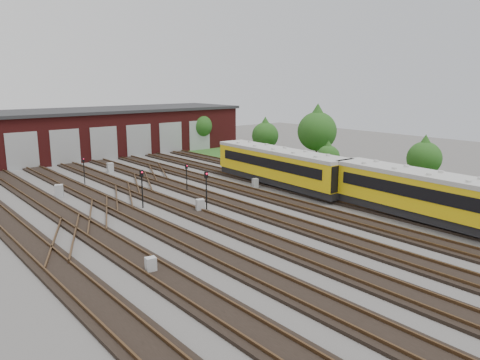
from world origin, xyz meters
TOP-DOWN VIEW (x-y plane):
  - ground at (0.00, 0.00)m, footprint 120.00×120.00m
  - track_network at (-0.17, 0.59)m, footprint 30.40×70.00m
  - maintenance_shed at (-0.01, 39.97)m, footprint 51.00×12.50m
  - grass_verge at (19.00, 10.00)m, footprint 8.00×55.00m
  - metro_train at (10.00, -7.29)m, footprint 3.87×48.52m
  - signal_mast_0 at (-4.21, 9.99)m, footprint 0.28×0.26m
  - signal_mast_1 at (-0.62, 6.01)m, footprint 0.29×0.27m
  - signal_mast_2 at (-4.40, 21.97)m, footprint 0.23×0.21m
  - signal_mast_3 at (1.65, 12.39)m, footprint 0.24×0.23m
  - relay_cabinet_0 at (-10.24, -2.32)m, footprint 0.63×0.55m
  - relay_cabinet_1 at (-8.29, 17.97)m, footprint 0.86×0.81m
  - relay_cabinet_2 at (-1.26, 5.99)m, footprint 0.76×0.69m
  - relay_cabinet_3 at (0.20, 26.09)m, footprint 0.67×0.56m
  - relay_cabinet_4 at (7.78, 9.67)m, footprint 0.66×0.60m
  - tree_0 at (18.80, 35.00)m, footprint 3.70×3.70m
  - tree_1 at (19.23, 20.81)m, footprint 3.45×3.45m
  - tree_2 at (20.53, 13.15)m, footprint 4.62×4.62m
  - tree_3 at (16.79, 8.20)m, footprint 2.45×2.45m
  - tree_4 at (19.58, -1.11)m, footprint 3.22×3.22m
  - bush_0 at (17.81, 2.50)m, footprint 1.38×1.38m
  - bush_1 at (19.03, 15.56)m, footprint 1.38×1.38m
  - bush_2 at (21.32, 24.63)m, footprint 1.29×1.29m

SIDE VIEW (x-z plane):
  - ground at x=0.00m, z-range 0.00..0.00m
  - grass_verge at x=19.00m, z-range 0.00..0.05m
  - track_network at x=-0.17m, z-range -0.06..0.27m
  - relay_cabinet_4 at x=7.78m, z-range 0.00..0.91m
  - relay_cabinet_0 at x=-10.24m, z-range 0.00..0.93m
  - relay_cabinet_2 at x=-1.26m, z-range 0.00..1.04m
  - relay_cabinet_3 at x=0.20m, z-range 0.00..1.08m
  - relay_cabinet_1 at x=-8.29m, z-range 0.00..1.15m
  - bush_2 at x=21.32m, z-range 0.00..1.29m
  - bush_1 at x=19.03m, z-range 0.00..1.38m
  - bush_0 at x=17.81m, z-range 0.00..1.38m
  - signal_mast_3 at x=1.65m, z-range 0.38..3.03m
  - signal_mast_2 at x=-4.40m, z-range 0.38..3.08m
  - signal_mast_0 at x=-4.21m, z-range 0.46..3.62m
  - signal_mast_1 at x=-0.62m, z-range 0.46..3.66m
  - metro_train at x=10.00m, z-range 0.37..3.76m
  - tree_3 at x=16.79m, z-range 0.58..4.65m
  - maintenance_shed at x=-0.01m, z-range 0.03..6.38m
  - tree_4 at x=19.58m, z-range 0.76..6.09m
  - tree_1 at x=19.23m, z-range 0.81..6.53m
  - tree_0 at x=18.80m, z-range 0.87..7.00m
  - tree_2 at x=20.53m, z-range 1.09..8.75m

